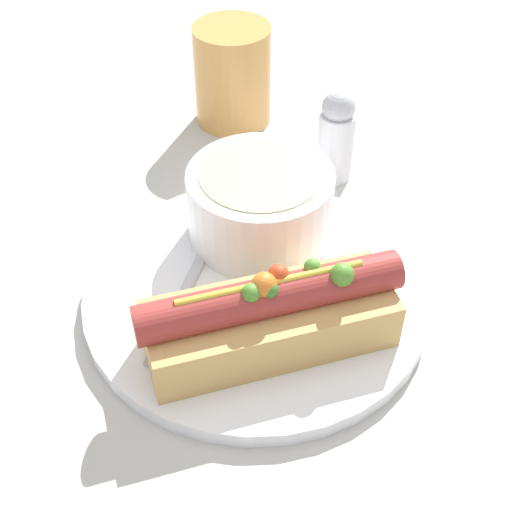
{
  "coord_description": "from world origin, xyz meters",
  "views": [
    {
      "loc": [
        0.02,
        -0.36,
        0.39
      ],
      "look_at": [
        0.0,
        0.0,
        0.04
      ],
      "focal_mm": 50.0,
      "sensor_mm": 36.0,
      "label": 1
    }
  ],
  "objects_px": {
    "soup_bowl": "(261,201)",
    "spoon": "(204,252)",
    "drinking_glass": "(233,75)",
    "hot_dog": "(271,315)",
    "salt_shaker": "(336,136)"
  },
  "relations": [
    {
      "from": "soup_bowl",
      "to": "spoon",
      "type": "bearing_deg",
      "value": -145.69
    },
    {
      "from": "soup_bowl",
      "to": "drinking_glass",
      "type": "height_order",
      "value": "drinking_glass"
    },
    {
      "from": "hot_dog",
      "to": "spoon",
      "type": "height_order",
      "value": "hot_dog"
    },
    {
      "from": "soup_bowl",
      "to": "hot_dog",
      "type": "bearing_deg",
      "value": -83.95
    },
    {
      "from": "drinking_glass",
      "to": "salt_shaker",
      "type": "distance_m",
      "value": 0.13
    },
    {
      "from": "hot_dog",
      "to": "salt_shaker",
      "type": "xyz_separation_m",
      "value": [
        0.05,
        0.21,
        0.0
      ]
    },
    {
      "from": "hot_dog",
      "to": "drinking_glass",
      "type": "distance_m",
      "value": 0.3
    },
    {
      "from": "drinking_glass",
      "to": "salt_shaker",
      "type": "bearing_deg",
      "value": -43.03
    },
    {
      "from": "spoon",
      "to": "hot_dog",
      "type": "bearing_deg",
      "value": -134.39
    },
    {
      "from": "hot_dog",
      "to": "spoon",
      "type": "bearing_deg",
      "value": 102.97
    },
    {
      "from": "hot_dog",
      "to": "spoon",
      "type": "xyz_separation_m",
      "value": [
        -0.05,
        0.08,
        -0.02
      ]
    },
    {
      "from": "hot_dog",
      "to": "soup_bowl",
      "type": "xyz_separation_m",
      "value": [
        -0.01,
        0.11,
        0.01
      ]
    },
    {
      "from": "hot_dog",
      "to": "spoon",
      "type": "relative_size",
      "value": 1.12
    },
    {
      "from": "soup_bowl",
      "to": "spoon",
      "type": "xyz_separation_m",
      "value": [
        -0.04,
        -0.03,
        -0.03
      ]
    },
    {
      "from": "spoon",
      "to": "drinking_glass",
      "type": "height_order",
      "value": "drinking_glass"
    }
  ]
}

